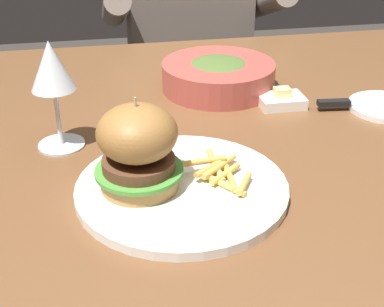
% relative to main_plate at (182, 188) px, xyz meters
% --- Properties ---
extents(dining_table, '(1.33, 0.97, 0.74)m').
position_rel_main_plate_xyz_m(dining_table, '(0.10, 0.21, -0.09)').
color(dining_table, brown).
rests_on(dining_table, ground).
extents(main_plate, '(0.29, 0.29, 0.01)m').
position_rel_main_plate_xyz_m(main_plate, '(0.00, 0.00, 0.00)').
color(main_plate, white).
rests_on(main_plate, dining_table).
extents(burger_sandwich, '(0.12, 0.12, 0.13)m').
position_rel_main_plate_xyz_m(burger_sandwich, '(-0.06, 0.01, 0.07)').
color(burger_sandwich, '#B78447').
rests_on(burger_sandwich, main_plate).
extents(fries_pile, '(0.09, 0.12, 0.02)m').
position_rel_main_plate_xyz_m(fries_pile, '(0.06, 0.01, 0.02)').
color(fries_pile, '#E0B251').
rests_on(fries_pile, main_plate).
extents(wine_glass, '(0.07, 0.07, 0.17)m').
position_rel_main_plate_xyz_m(wine_glass, '(-0.17, 0.17, 0.12)').
color(wine_glass, silver).
rests_on(wine_glass, dining_table).
extents(bread_plate, '(0.14, 0.14, 0.01)m').
position_rel_main_plate_xyz_m(bread_plate, '(0.42, 0.21, -0.00)').
color(bread_plate, white).
rests_on(bread_plate, dining_table).
extents(table_knife, '(0.20, 0.03, 0.01)m').
position_rel_main_plate_xyz_m(table_knife, '(0.37, 0.22, 0.01)').
color(table_knife, silver).
rests_on(table_knife, bread_plate).
extents(butter_dish, '(0.08, 0.06, 0.04)m').
position_rel_main_plate_xyz_m(butter_dish, '(0.23, 0.26, 0.00)').
color(butter_dish, white).
rests_on(butter_dish, dining_table).
extents(soup_bowl, '(0.22, 0.22, 0.06)m').
position_rel_main_plate_xyz_m(soup_bowl, '(0.14, 0.36, 0.02)').
color(soup_bowl, '#B24C42').
rests_on(soup_bowl, dining_table).
extents(diner_person, '(0.51, 0.36, 1.18)m').
position_rel_main_plate_xyz_m(diner_person, '(0.19, 0.97, -0.18)').
color(diner_person, '#282833').
rests_on(diner_person, ground).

